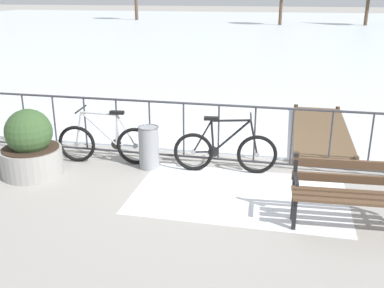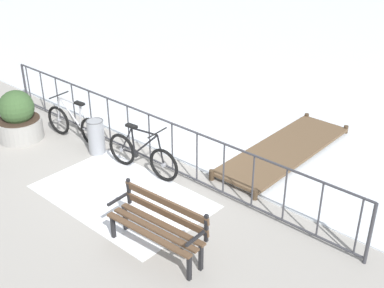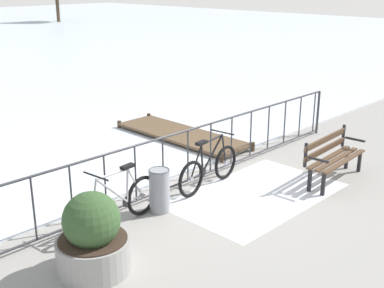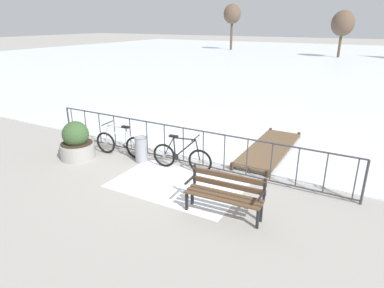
{
  "view_description": "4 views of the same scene",
  "coord_description": "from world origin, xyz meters",
  "px_view_note": "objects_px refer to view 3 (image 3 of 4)",
  "views": [
    {
      "loc": [
        1.11,
        -7.19,
        2.88
      ],
      "look_at": [
        -0.29,
        -0.81,
        0.61
      ],
      "focal_mm": 41.53,
      "sensor_mm": 36.0,
      "label": 1
    },
    {
      "loc": [
        6.32,
        -5.83,
        4.85
      ],
      "look_at": [
        1.0,
        0.12,
        0.71
      ],
      "focal_mm": 45.83,
      "sensor_mm": 36.0,
      "label": 2
    },
    {
      "loc": [
        -6.1,
        -6.07,
        3.67
      ],
      "look_at": [
        -0.36,
        -0.45,
        0.98
      ],
      "focal_mm": 46.91,
      "sensor_mm": 36.0,
      "label": 3
    },
    {
      "loc": [
        4.39,
        -7.32,
        3.76
      ],
      "look_at": [
        0.72,
        -0.79,
        0.97
      ],
      "focal_mm": 31.01,
      "sensor_mm": 36.0,
      "label": 4
    }
  ],
  "objects_px": {
    "bicycle_second": "(209,168)",
    "trash_bin": "(159,190)",
    "bicycle_near_railing": "(118,204)",
    "park_bench": "(332,154)",
    "planter_with_shrub": "(93,238)"
  },
  "relations": [
    {
      "from": "park_bench",
      "to": "trash_bin",
      "type": "height_order",
      "value": "park_bench"
    },
    {
      "from": "bicycle_second",
      "to": "trash_bin",
      "type": "bearing_deg",
      "value": -176.23
    },
    {
      "from": "park_bench",
      "to": "trash_bin",
      "type": "bearing_deg",
      "value": 157.3
    },
    {
      "from": "bicycle_second",
      "to": "park_bench",
      "type": "relative_size",
      "value": 1.05
    },
    {
      "from": "bicycle_near_railing",
      "to": "trash_bin",
      "type": "distance_m",
      "value": 0.8
    },
    {
      "from": "planter_with_shrub",
      "to": "trash_bin",
      "type": "height_order",
      "value": "planter_with_shrub"
    },
    {
      "from": "bicycle_second",
      "to": "planter_with_shrub",
      "type": "relative_size",
      "value": 1.55
    },
    {
      "from": "planter_with_shrub",
      "to": "trash_bin",
      "type": "xyz_separation_m",
      "value": [
        1.78,
        0.69,
        -0.1
      ]
    },
    {
      "from": "bicycle_second",
      "to": "trash_bin",
      "type": "distance_m",
      "value": 1.28
    },
    {
      "from": "bicycle_second",
      "to": "park_bench",
      "type": "distance_m",
      "value": 2.35
    },
    {
      "from": "trash_bin",
      "to": "bicycle_second",
      "type": "bearing_deg",
      "value": 3.77
    },
    {
      "from": "bicycle_second",
      "to": "park_bench",
      "type": "xyz_separation_m",
      "value": [
        1.88,
        -1.41,
        0.14
      ]
    },
    {
      "from": "park_bench",
      "to": "bicycle_second",
      "type": "bearing_deg",
      "value": 143.2
    },
    {
      "from": "planter_with_shrub",
      "to": "trash_bin",
      "type": "relative_size",
      "value": 1.51
    },
    {
      "from": "bicycle_near_railing",
      "to": "park_bench",
      "type": "relative_size",
      "value": 1.05
    }
  ]
}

